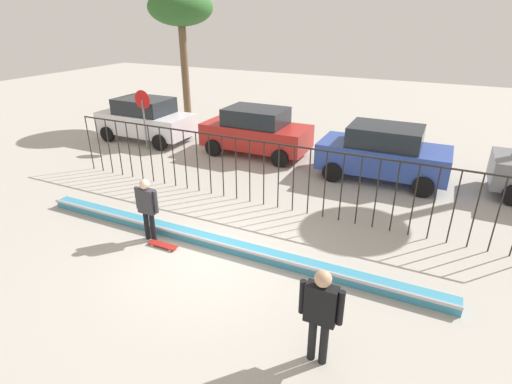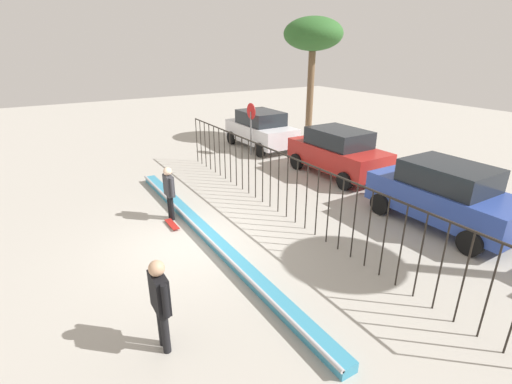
% 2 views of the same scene
% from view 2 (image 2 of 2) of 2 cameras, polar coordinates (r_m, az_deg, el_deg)
% --- Properties ---
extents(ground_plane, '(60.00, 60.00, 0.00)m').
position_cam_2_polar(ground_plane, '(10.43, -9.99, -7.73)').
color(ground_plane, '#ADA89E').
extents(bowl_coping_ledge, '(11.00, 0.40, 0.27)m').
position_cam_2_polar(bowl_coping_ledge, '(10.54, -7.40, -6.48)').
color(bowl_coping_ledge, teal).
rests_on(bowl_coping_ledge, ground).
extents(perimeter_fence, '(14.04, 0.04, 2.00)m').
position_cam_2_polar(perimeter_fence, '(11.34, 4.84, 1.75)').
color(perimeter_fence, black).
rests_on(perimeter_fence, ground).
extents(skateboarder, '(0.68, 0.25, 1.68)m').
position_cam_2_polar(skateboarder, '(11.56, -13.17, 0.53)').
color(skateboarder, black).
rests_on(skateboarder, ground).
extents(skateboard, '(0.80, 0.20, 0.07)m').
position_cam_2_polar(skateboard, '(11.45, -12.74, -4.84)').
color(skateboard, '#A51E19').
rests_on(skateboard, ground).
extents(camera_operator, '(0.73, 0.27, 1.81)m').
position_cam_2_polar(camera_operator, '(6.73, -14.48, -15.41)').
color(camera_operator, black).
rests_on(camera_operator, ground).
extents(parked_car_white, '(4.30, 2.12, 1.90)m').
position_cam_2_polar(parked_car_white, '(19.53, 0.71, 9.59)').
color(parked_car_white, silver).
rests_on(parked_car_white, ground).
extents(parked_car_red, '(4.30, 2.12, 1.90)m').
position_cam_2_polar(parked_car_red, '(15.65, 12.38, 6.02)').
color(parked_car_red, '#B2231E').
rests_on(parked_car_red, ground).
extents(parked_car_blue, '(4.30, 2.12, 1.90)m').
position_cam_2_polar(parked_car_blue, '(12.22, 26.92, -0.33)').
color(parked_car_blue, '#2D479E').
rests_on(parked_car_blue, ground).
extents(stop_sign, '(0.76, 0.07, 2.50)m').
position_cam_2_polar(stop_sign, '(18.05, -0.77, 10.67)').
color(stop_sign, slate).
rests_on(stop_sign, ground).
extents(palm_tree_short, '(3.02, 3.02, 6.39)m').
position_cam_2_polar(palm_tree_short, '(20.72, 8.73, 22.48)').
color(palm_tree_short, brown).
rests_on(palm_tree_short, ground).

